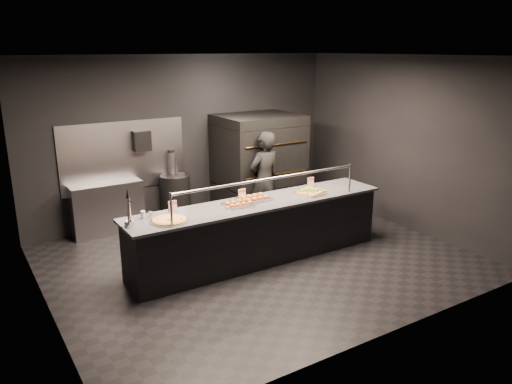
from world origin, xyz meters
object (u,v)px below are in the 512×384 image
(pizza_oven, at_px, (258,164))
(round_pizza, at_px, (169,220))
(prep_shelf, at_px, (108,209))
(worker, at_px, (264,180))
(fire_extinguisher, at_px, (172,164))
(beer_tap, at_px, (129,215))
(service_counter, at_px, (259,231))
(slider_tray_b, at_px, (255,198))
(slider_tray_a, at_px, (239,204))
(trash_bin, at_px, (176,199))
(towel_dispenser, at_px, (141,141))
(square_pizza, at_px, (311,192))

(pizza_oven, distance_m, round_pizza, 3.32)
(prep_shelf, distance_m, worker, 2.75)
(prep_shelf, xyz_separation_m, fire_extinguisher, (1.25, 0.08, 0.61))
(prep_shelf, relative_size, beer_tap, 2.37)
(pizza_oven, bearing_deg, prep_shelf, 171.46)
(service_counter, bearing_deg, worker, 53.76)
(service_counter, height_order, round_pizza, service_counter)
(slider_tray_b, bearing_deg, slider_tray_a, -161.83)
(prep_shelf, height_order, trash_bin, prep_shelf)
(towel_dispenser, height_order, round_pizza, towel_dispenser)
(square_pizza, height_order, trash_bin, square_pizza)
(beer_tap, relative_size, worker, 0.29)
(towel_dispenser, height_order, beer_tap, towel_dispenser)
(towel_dispenser, distance_m, fire_extinguisher, 0.74)
(beer_tap, xyz_separation_m, worker, (2.81, 1.18, -0.20))
(service_counter, bearing_deg, slider_tray_a, 178.65)
(beer_tap, height_order, trash_bin, beer_tap)
(beer_tap, relative_size, slider_tray_a, 1.01)
(round_pizza, bearing_deg, square_pizza, 1.47)
(prep_shelf, xyz_separation_m, trash_bin, (1.22, -0.10, -0.00))
(round_pizza, bearing_deg, pizza_oven, 37.00)
(square_pizza, bearing_deg, trash_bin, 120.36)
(trash_bin, bearing_deg, slider_tray_a, -88.88)
(round_pizza, relative_size, slider_tray_b, 0.99)
(towel_dispenser, xyz_separation_m, slider_tray_b, (0.90, -2.27, -0.60))
(slider_tray_b, bearing_deg, square_pizza, -9.39)
(round_pizza, distance_m, slider_tray_a, 1.11)
(worker, bearing_deg, slider_tray_a, 36.87)
(square_pizza, bearing_deg, towel_dispenser, 127.15)
(service_counter, bearing_deg, trash_bin, 99.80)
(pizza_oven, height_order, slider_tray_b, pizza_oven)
(towel_dispenser, relative_size, worker, 0.20)
(service_counter, distance_m, prep_shelf, 2.82)
(service_counter, relative_size, square_pizza, 8.19)
(pizza_oven, bearing_deg, square_pizza, -97.70)
(round_pizza, xyz_separation_m, worker, (2.31, 1.27, -0.07))
(trash_bin, xyz_separation_m, worker, (1.25, -1.04, 0.42))
(slider_tray_a, distance_m, slider_tray_b, 0.36)
(beer_tap, distance_m, slider_tray_b, 1.96)
(pizza_oven, xyz_separation_m, worker, (-0.34, -0.72, -0.10))
(slider_tray_a, bearing_deg, worker, 44.18)
(beer_tap, distance_m, slider_tray_a, 1.61)
(worker, bearing_deg, trash_bin, -47.27)
(pizza_oven, relative_size, prep_shelf, 1.59)
(pizza_oven, bearing_deg, slider_tray_a, -129.14)
(square_pizza, relative_size, trash_bin, 0.56)
(beer_tap, relative_size, round_pizza, 1.00)
(service_counter, relative_size, trash_bin, 4.57)
(square_pizza, relative_size, worker, 0.29)
(pizza_oven, height_order, trash_bin, pizza_oven)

